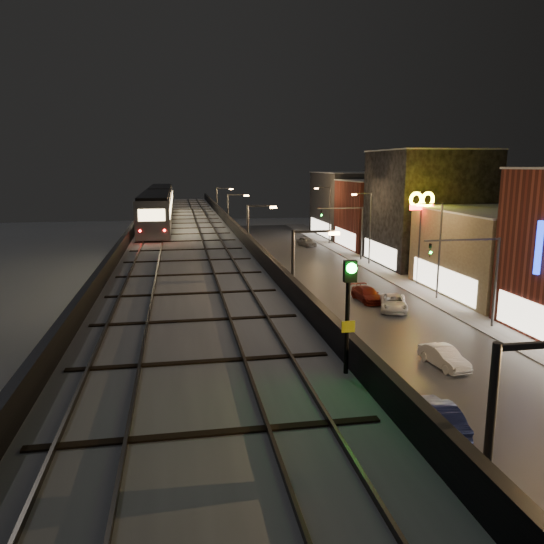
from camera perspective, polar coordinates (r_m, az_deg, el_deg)
road_surface at (r=52.03m, az=5.88°, el=-2.28°), size 17.00×120.00×0.06m
sidewalk_right at (r=55.56m, az=15.86°, el=-1.74°), size 4.00×120.00×0.14m
under_viaduct_pavement at (r=50.11m, az=-9.16°, el=-2.90°), size 11.00×120.00×0.06m
elevated_viaduct at (r=45.92m, az=-9.30°, el=2.91°), size 9.00×100.00×6.30m
viaduct_trackbed at (r=45.94m, az=-9.35°, el=3.88°), size 8.40×100.00×0.32m
viaduct_parapet_streetside at (r=46.17m, az=-3.94°, el=4.62°), size 0.30×100.00×1.10m
viaduct_parapet_far at (r=46.07m, az=-14.79°, el=4.25°), size 0.30×100.00×1.10m
building_c at (r=55.47m, az=23.48°, el=1.94°), size 12.20×15.20×8.16m
building_d at (r=68.93m, az=16.37°, el=6.61°), size 12.20×13.20×14.16m
building_e at (r=81.83m, az=11.95°, el=6.10°), size 12.20×12.20×10.16m
building_f at (r=94.88m, az=8.80°, el=7.20°), size 12.20×16.20×11.16m
streetlight_left_0 at (r=12.66m, az=22.80°, el=-23.31°), size 2.57×0.28×9.00m
streetlight_left_1 at (r=28.17m, az=2.78°, el=-3.08°), size 2.57×0.28×9.00m
streetlight_left_2 at (r=45.55m, az=-2.24°, el=2.49°), size 2.57×0.28×9.00m
streetlight_right_2 at (r=50.78m, az=17.34°, el=2.90°), size 2.56×0.28×9.00m
streetlight_left_3 at (r=63.28m, az=-4.48°, el=4.97°), size 2.57×0.28×9.00m
streetlight_right_3 at (r=67.14m, az=10.31°, el=5.19°), size 2.56×0.28×9.00m
streetlight_left_4 at (r=81.12m, az=-5.74°, el=6.35°), size 2.57×0.28×9.00m
streetlight_right_4 at (r=84.17m, az=6.06°, el=6.53°), size 2.56×0.28×9.00m
traffic_light_rig_a at (r=42.74m, az=21.70°, el=0.10°), size 6.10×0.34×7.00m
traffic_light_rig_b at (r=69.73m, az=8.75°, el=4.85°), size 6.10×0.34×7.00m
subway_train at (r=57.73m, az=-12.08°, el=7.12°), size 2.71×32.93×3.24m
rail_signal at (r=14.30m, az=8.29°, el=-2.39°), size 0.37×0.44×3.19m
car_taxi at (r=28.76m, az=8.06°, el=-12.41°), size 2.44×4.45×1.43m
car_near_white at (r=26.74m, az=17.08°, el=-14.69°), size 1.78×4.55×1.47m
car_mid_silver at (r=59.59m, az=-2.52°, el=0.20°), size 2.78×5.35×1.44m
car_mid_dark at (r=68.08m, az=-1.01°, el=1.53°), size 2.72×4.60×1.25m
car_far_white at (r=94.30m, az=-3.95°, el=4.28°), size 1.98×4.02×1.32m
car_onc_silver at (r=34.70m, az=18.01°, el=-8.78°), size 1.82×3.99×1.27m
car_onc_dark at (r=46.70m, az=12.92°, el=-3.31°), size 3.62×5.17×1.31m
car_onc_white at (r=49.23m, az=10.20°, el=-2.45°), size 2.11×4.59×1.30m
car_onc_red at (r=81.85m, az=3.75°, el=3.24°), size 2.70×4.48×1.43m
sign_mcdonalds at (r=56.58m, az=15.77°, el=6.43°), size 2.88×0.62×9.66m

